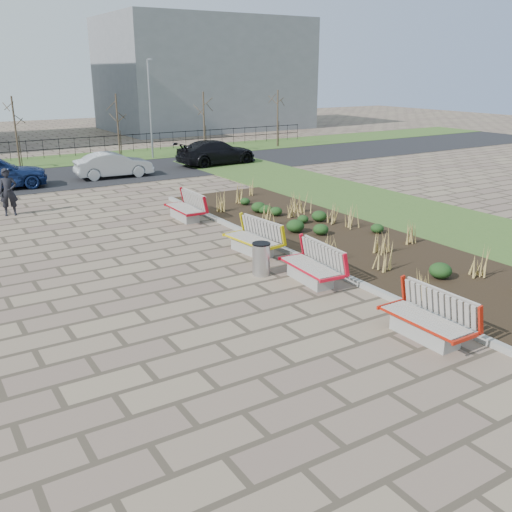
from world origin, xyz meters
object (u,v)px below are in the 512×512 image
bench_c (252,238)px  bench_d (184,207)px  pedestrian (8,192)px  car_black (216,152)px  bench_b (310,264)px  bench_a (425,317)px  litter_bin (261,259)px  car_silver (114,165)px  lamp_east (150,110)px

bench_c → bench_d: 4.92m
pedestrian → car_black: 14.44m
bench_b → pedestrian: (-5.50, 12.11, 0.42)m
bench_a → car_black: (7.26, 22.89, 0.24)m
bench_d → litter_bin: bearing=-96.2°
bench_b → bench_d: (0.00, 7.90, 0.00)m
car_silver → car_black: car_black is taller
bench_c → car_silver: bearing=81.5°
bench_a → bench_b: (0.00, 4.01, 0.00)m
bench_c → pedestrian: size_ratio=1.14×
pedestrian → bench_b: bearing=-54.5°
litter_bin → lamp_east: size_ratio=0.15×
bench_b → bench_c: (0.00, 2.99, 0.00)m
pedestrian → lamp_east: lamp_east is taller
pedestrian → lamp_east: 15.52m
bench_a → car_silver: 21.97m
car_silver → lamp_east: size_ratio=0.66×
bench_d → car_black: car_black is taller
bench_a → car_silver: size_ratio=0.53×
bench_a → pedestrian: (-5.50, 16.12, 0.42)m
bench_c → lamp_east: bearing=70.1°
lamp_east → bench_d: bearing=-108.0°
lamp_east → pedestrian: bearing=-133.1°
bench_b → car_black: size_ratio=0.42×
bench_c → car_silver: size_ratio=0.53×
bench_a → bench_d: same height
bench_c → car_silver: (0.64, 14.97, 0.18)m
bench_a → bench_b: 4.01m
bench_b → car_silver: (0.64, 17.95, 0.18)m
lamp_east → bench_c: bearing=-103.8°
litter_bin → bench_a: bearing=-81.2°
litter_bin → car_silver: size_ratio=0.23×
bench_d → car_black: (7.26, 10.97, 0.24)m
bench_d → car_silver: size_ratio=0.53×
pedestrian → lamp_east: size_ratio=0.31×
litter_bin → pedestrian: size_ratio=0.49×
lamp_east → bench_b: bearing=-102.1°
bench_d → lamp_east: lamp_east is taller
bench_a → car_silver: car_silver is taller
litter_bin → car_silver: bearing=85.1°
bench_a → litter_bin: bearing=98.4°
pedestrian → car_black: pedestrian is taller
bench_b → bench_c: bearing=93.8°
bench_b → car_silver: bearing=91.7°
bench_b → car_black: bearing=72.8°
bench_a → bench_d: (0.00, 11.92, 0.00)m
bench_c → car_black: bearing=59.4°
car_black → bench_a: bearing=158.1°
car_black → car_silver: bearing=93.6°
bench_a → bench_c: 7.00m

